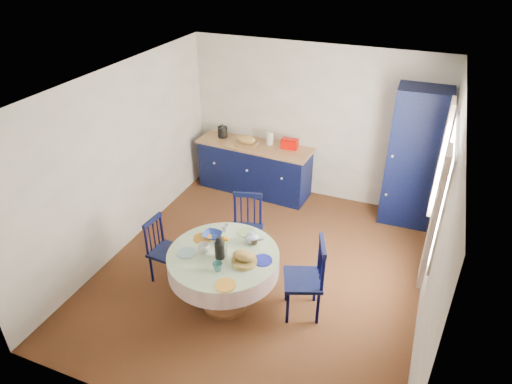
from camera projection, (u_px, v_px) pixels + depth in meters
floor at (260, 271)px, 6.05m from camera, size 4.50×4.50×0.00m
ceiling at (262, 86)px, 4.78m from camera, size 4.50×4.50×0.00m
wall_back at (313, 123)px, 7.22m from camera, size 4.00×0.02×2.50m
wall_left at (121, 161)px, 6.06m from camera, size 0.02×4.50×2.50m
wall_right at (439, 225)px, 4.77m from camera, size 0.02×4.50×2.50m
window at (441, 188)px, 4.89m from camera, size 0.10×1.74×1.45m
kitchen_counter at (254, 167)px, 7.67m from camera, size 1.96×0.73×1.10m
pantry_cabinet at (414, 158)px, 6.60m from camera, size 0.75×0.55×2.09m
dining_table at (224, 263)px, 5.18m from camera, size 1.27×1.27×1.05m
chair_left at (164, 249)px, 5.74m from camera, size 0.39×0.41×0.86m
chair_far at (246, 228)px, 6.06m from camera, size 0.51×0.50×0.95m
chair_right at (307, 278)px, 5.16m from camera, size 0.56×0.57×1.00m
mug_a at (204, 248)px, 5.13m from camera, size 0.13×0.13×0.11m
mug_b at (218, 267)px, 4.85m from camera, size 0.11×0.11×0.10m
mug_c at (253, 241)px, 5.26m from camera, size 0.11×0.11×0.09m
mug_d at (225, 228)px, 5.49m from camera, size 0.09×0.09×0.09m
cobalt_bowl at (212, 235)px, 5.38m from camera, size 0.22×0.22×0.05m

